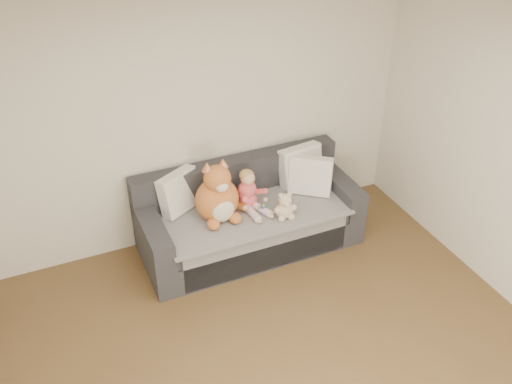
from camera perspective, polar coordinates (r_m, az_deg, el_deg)
room_shell at (r=3.89m, az=3.22°, el=-5.27°), size 5.00×5.00×5.00m
sofa at (r=5.81m, az=-0.76°, el=-2.69°), size 2.20×0.94×0.85m
cushion_left at (r=5.61m, az=-7.71°, el=0.00°), size 0.48×0.38×0.41m
cushion_right_back at (r=5.98m, az=4.47°, el=2.64°), size 0.48×0.26×0.44m
cushion_right_front at (r=5.85m, az=5.48°, el=1.65°), size 0.46×0.42×0.41m
toddler at (r=5.59m, az=-0.68°, el=-0.08°), size 0.29×0.43×0.42m
plush_cat at (r=5.43m, az=-3.83°, el=-0.47°), size 0.53×0.45×0.65m
teddy_bear at (r=5.49m, az=2.92°, el=-1.58°), size 0.23×0.17×0.29m
plush_cow at (r=5.64m, az=3.09°, el=-1.17°), size 0.13×0.19×0.16m
sippy_cup at (r=5.58m, az=0.77°, el=-1.61°), size 0.10×0.08×0.11m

